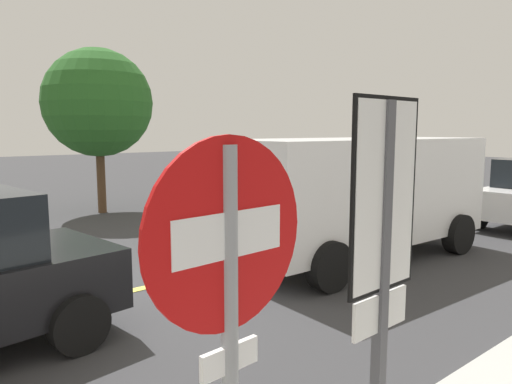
{
  "coord_description": "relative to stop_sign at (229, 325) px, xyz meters",
  "views": [
    {
      "loc": [
        -2.11,
        -6.34,
        2.35
      ],
      "look_at": [
        2.44,
        -0.77,
        1.41
      ],
      "focal_mm": 33.12,
      "sensor_mm": 36.0,
      "label": 1
    }
  ],
  "objects": [
    {
      "name": "tree_left_verge",
      "position": [
        4.01,
        11.72,
        1.5
      ],
      "size": [
        3.01,
        3.01,
        4.61
      ],
      "color": "#513823",
      "rests_on": "ground_plane"
    },
    {
      "name": "stop_sign",
      "position": [
        0.0,
        0.0,
        0.0
      ],
      "size": [
        0.76,
        0.07,
        2.34
      ],
      "color": "gray",
      "rests_on": "ground_plane"
    },
    {
      "name": "speed_limit_sign",
      "position": [
        0.96,
        -0.02,
        0.17
      ],
      "size": [
        0.54,
        0.06,
        2.52
      ],
      "color": "#4C4C51",
      "rests_on": "ground_plane"
    },
    {
      "name": "lane_marking_centre",
      "position": [
        4.07,
        4.91,
        -1.59
      ],
      "size": [
        28.0,
        0.16,
        0.01
      ],
      "primitive_type": "cube",
      "color": "#E0D14C"
    },
    {
      "name": "ground_plane",
      "position": [
        1.07,
        4.91,
        -1.6
      ],
      "size": [
        80.0,
        80.0,
        0.0
      ],
      "primitive_type": "plane",
      "color": "#38383A"
    },
    {
      "name": "white_van",
      "position": [
        5.8,
        4.02,
        -0.33
      ],
      "size": [
        5.26,
        2.39,
        2.2
      ],
      "color": "white",
      "rests_on": "ground_plane"
    }
  ]
}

